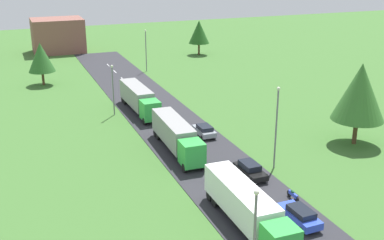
# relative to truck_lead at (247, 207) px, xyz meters

# --- Properties ---
(road) EXTENTS (10.00, 140.00, 0.06)m
(road) POSITION_rel_truck_lead_xyz_m (2.47, 10.82, -2.03)
(road) COLOR #2B2B30
(road) RESTS_ON ground
(lane_marking_centre) EXTENTS (0.16, 121.67, 0.01)m
(lane_marking_centre) POSITION_rel_truck_lead_xyz_m (2.47, 7.25, -2.00)
(lane_marking_centre) COLOR white
(lane_marking_centre) RESTS_ON road
(truck_lead) EXTENTS (2.56, 13.02, 3.46)m
(truck_lead) POSITION_rel_truck_lead_xyz_m (0.00, 0.00, 0.00)
(truck_lead) COLOR green
(truck_lead) RESTS_ON road
(truck_second) EXTENTS (2.79, 12.87, 3.56)m
(truck_second) POSITION_rel_truck_lead_xyz_m (0.18, 18.21, 0.03)
(truck_second) COLOR green
(truck_second) RESTS_ON road
(truck_third) EXTENTS (2.75, 12.91, 3.60)m
(truck_third) POSITION_rel_truck_lead_xyz_m (0.13, 34.44, 0.05)
(truck_third) COLOR green
(truck_third) RESTS_ON road
(car_second) EXTENTS (1.97, 4.57, 1.51)m
(car_second) POSITION_rel_truck_lead_xyz_m (4.64, -1.12, -1.21)
(car_second) COLOR blue
(car_second) RESTS_ON road
(car_third) EXTENTS (1.95, 4.49, 1.49)m
(car_third) POSITION_rel_truck_lead_xyz_m (5.06, 8.82, -1.23)
(car_third) COLOR black
(car_third) RESTS_ON road
(car_fourth) EXTENTS (1.86, 4.06, 1.43)m
(car_fourth) POSITION_rel_truck_lead_xyz_m (5.18, 21.57, -1.25)
(car_fourth) COLOR #8C939E
(car_fourth) RESTS_ON road
(motorcycle_courier) EXTENTS (0.28, 1.94, 0.91)m
(motorcycle_courier) POSITION_rel_truck_lead_xyz_m (6.47, 2.76, -1.52)
(motorcycle_courier) COLOR black
(motorcycle_courier) RESTS_ON road
(lamppost_second) EXTENTS (0.36, 0.36, 9.24)m
(lamppost_second) POSITION_rel_truck_lead_xyz_m (8.56, 9.84, 3.04)
(lamppost_second) COLOR slate
(lamppost_second) RESTS_ON ground
(lamppost_third) EXTENTS (0.36, 0.36, 7.40)m
(lamppost_third) POSITION_rel_truck_lead_xyz_m (-3.65, 34.39, 2.10)
(lamppost_third) COLOR slate
(lamppost_third) RESTS_ON ground
(lamppost_fourth) EXTENTS (0.36, 0.36, 8.21)m
(lamppost_fourth) POSITION_rel_truck_lead_xyz_m (8.48, 59.05, 2.52)
(lamppost_fourth) COLOR slate
(lamppost_fourth) RESTS_ON ground
(tree_oak) EXTENTS (6.35, 6.35, 10.16)m
(tree_oak) POSITION_rel_truck_lead_xyz_m (21.50, 12.46, 4.58)
(tree_oak) COLOR #513823
(tree_oak) RESTS_ON ground
(tree_birch) EXTENTS (4.68, 4.68, 7.81)m
(tree_birch) POSITION_rel_truck_lead_xyz_m (24.37, 70.38, 3.16)
(tree_birch) COLOR #513823
(tree_birch) RESTS_ON ground
(tree_maple) EXTENTS (4.65, 4.65, 7.57)m
(tree_maple) POSITION_rel_truck_lead_xyz_m (-11.64, 55.60, 2.93)
(tree_maple) COLOR #513823
(tree_maple) RESTS_ON ground
(distant_building) EXTENTS (11.62, 9.06, 7.80)m
(distant_building) POSITION_rel_truck_lead_xyz_m (-5.23, 85.67, 1.83)
(distant_building) COLOR brown
(distant_building) RESTS_ON ground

